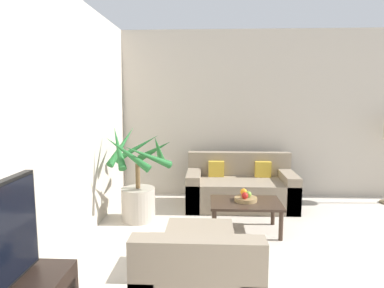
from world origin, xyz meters
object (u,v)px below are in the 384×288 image
Objects in this scene: fruit_bowl at (246,199)px; orange_fruit at (244,192)px; coffee_table at (246,206)px; potted_palm at (138,185)px; sofa_loveseat at (240,189)px; ottoman at (200,249)px; apple_green at (248,194)px; apple_red at (245,196)px.

orange_fruit is at bearing 101.82° from fruit_bowl.
orange_fruit is (-0.01, 0.11, 0.14)m from coffee_table.
coffee_table is 0.08m from fruit_bowl.
potted_palm is 1.57m from sofa_loveseat.
sofa_loveseat reaches higher than ottoman.
coffee_table is at bearing -98.26° from fruit_bowl.
potted_palm reaches higher than sofa_loveseat.
apple_green is at bearing -89.42° from sofa_loveseat.
coffee_table is 10.61× the size of apple_red.
potted_palm is at bearing -154.54° from sofa_loveseat.
fruit_bowl is 1.16m from ottoman.
sofa_loveseat is 0.98m from apple_green.
coffee_table is at bearing -13.38° from potted_palm.
apple_green is (0.03, 0.01, 0.06)m from fruit_bowl.
fruit_bowl is 0.07m from apple_green.
orange_fruit is (-0.02, 0.08, 0.07)m from fruit_bowl.
sofa_loveseat reaches higher than apple_red.
ottoman is (-0.54, -1.01, -0.19)m from fruit_bowl.
orange_fruit is (-0.05, 0.08, 0.01)m from apple_green.
potted_palm is 17.05× the size of apple_green.
apple_red is at bearing -92.28° from sofa_loveseat.
ottoman is (-0.52, -0.94, -0.25)m from apple_red.
fruit_bowl is 3.17× the size of orange_fruit.
potted_palm is 2.02× the size of ottoman.
sofa_loveseat is 19.87× the size of apple_red.
coffee_table is 3.11× the size of fruit_bowl.
ottoman is at bearing -57.08° from potted_palm.
orange_fruit is at bearing 64.61° from ottoman.
orange_fruit is at bearing -92.60° from sofa_loveseat.
orange_fruit is at bearing 96.67° from coffee_table.
apple_green is (0.04, 0.04, 0.13)m from coffee_table.
coffee_table is at bearing 68.50° from apple_red.
apple_red is at bearing -125.36° from apple_green.
apple_red is 0.93× the size of orange_fruit.
potted_palm is 1.42m from fruit_bowl.
fruit_bowl is 0.44× the size of ottoman.
coffee_table is 0.14m from apple_green.
apple_green is (0.01, -0.96, 0.19)m from sofa_loveseat.
apple_red reaches higher than apple_green.
potted_palm is at bearing 167.82° from fruit_bowl.
sofa_loveseat is at bearing 90.58° from apple_green.
orange_fruit is 0.14× the size of ottoman.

